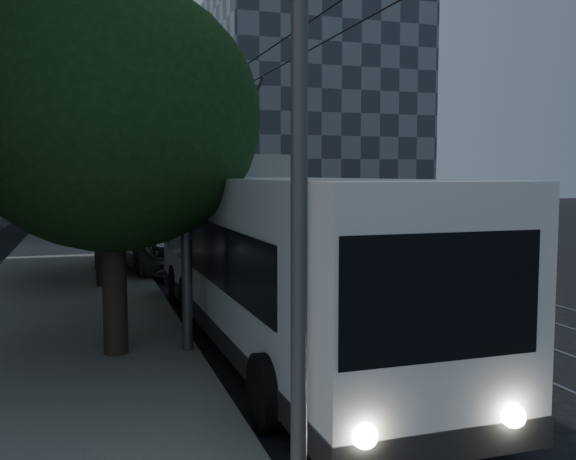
{
  "coord_description": "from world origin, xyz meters",
  "views": [
    {
      "loc": [
        -6.96,
        -14.96,
        3.44
      ],
      "look_at": [
        -1.01,
        3.88,
        1.71
      ],
      "focal_mm": 40.0,
      "sensor_mm": 36.0,
      "label": 1
    }
  ],
  "objects_px": {
    "car_white_c": "(130,216)",
    "car_white_d": "(151,213)",
    "car_white_b": "(162,223)",
    "pickup_silver": "(165,245)",
    "trolleybus": "(272,256)",
    "streetlamp_far": "(116,126)",
    "streetlamp_near": "(207,6)",
    "car_white_a": "(149,232)"
  },
  "relations": [
    {
      "from": "car_white_b",
      "to": "pickup_silver",
      "type": "bearing_deg",
      "value": -84.45
    },
    {
      "from": "car_white_c",
      "to": "streetlamp_near",
      "type": "distance_m",
      "value": 30.67
    },
    {
      "from": "pickup_silver",
      "to": "car_white_d",
      "type": "relative_size",
      "value": 1.47
    },
    {
      "from": "streetlamp_near",
      "to": "pickup_silver",
      "type": "bearing_deg",
      "value": 87.59
    },
    {
      "from": "car_white_d",
      "to": "streetlamp_far",
      "type": "xyz_separation_m",
      "value": [
        -2.69,
        -10.5,
        5.16
      ]
    },
    {
      "from": "trolleybus",
      "to": "streetlamp_near",
      "type": "distance_m",
      "value": 4.9
    },
    {
      "from": "car_white_a",
      "to": "car_white_c",
      "type": "bearing_deg",
      "value": 84.3
    },
    {
      "from": "trolleybus",
      "to": "car_white_c",
      "type": "xyz_separation_m",
      "value": [
        -0.87,
        29.7,
        -1.0
      ]
    },
    {
      "from": "car_white_a",
      "to": "car_white_d",
      "type": "bearing_deg",
      "value": 77.21
    },
    {
      "from": "streetlamp_far",
      "to": "trolleybus",
      "type": "bearing_deg",
      "value": -84.95
    },
    {
      "from": "car_white_b",
      "to": "car_white_c",
      "type": "bearing_deg",
      "value": 114.31
    },
    {
      "from": "car_white_b",
      "to": "streetlamp_near",
      "type": "bearing_deg",
      "value": -82.8
    },
    {
      "from": "pickup_silver",
      "to": "car_white_b",
      "type": "height_order",
      "value": "pickup_silver"
    },
    {
      "from": "pickup_silver",
      "to": "car_white_c",
      "type": "distance_m",
      "value": 18.85
    },
    {
      "from": "car_white_a",
      "to": "car_white_c",
      "type": "relative_size",
      "value": 0.79
    },
    {
      "from": "car_white_a",
      "to": "car_white_b",
      "type": "relative_size",
      "value": 0.75
    },
    {
      "from": "car_white_b",
      "to": "streetlamp_far",
      "type": "bearing_deg",
      "value": -134.95
    },
    {
      "from": "trolleybus",
      "to": "streetlamp_near",
      "type": "bearing_deg",
      "value": -163.1
    },
    {
      "from": "trolleybus",
      "to": "streetlamp_far",
      "type": "distance_m",
      "value": 22.62
    },
    {
      "from": "trolleybus",
      "to": "streetlamp_far",
      "type": "height_order",
      "value": "streetlamp_far"
    },
    {
      "from": "pickup_silver",
      "to": "car_white_d",
      "type": "xyz_separation_m",
      "value": [
        1.6,
        21.8,
        -0.15
      ]
    },
    {
      "from": "streetlamp_near",
      "to": "streetlamp_far",
      "type": "relative_size",
      "value": 1.11
    },
    {
      "from": "car_white_a",
      "to": "streetlamp_near",
      "type": "xyz_separation_m",
      "value": [
        -0.71,
        -19.64,
        5.84
      ]
    },
    {
      "from": "pickup_silver",
      "to": "car_white_d",
      "type": "bearing_deg",
      "value": 76.12
    },
    {
      "from": "car_white_c",
      "to": "car_white_d",
      "type": "height_order",
      "value": "car_white_c"
    },
    {
      "from": "car_white_c",
      "to": "car_white_d",
      "type": "xyz_separation_m",
      "value": [
        1.6,
        2.95,
        -0.03
      ]
    },
    {
      "from": "car_white_c",
      "to": "car_white_d",
      "type": "relative_size",
      "value": 1.08
    },
    {
      "from": "trolleybus",
      "to": "car_white_c",
      "type": "bearing_deg",
      "value": 90.77
    },
    {
      "from": "streetlamp_far",
      "to": "car_white_b",
      "type": "bearing_deg",
      "value": 33.54
    },
    {
      "from": "pickup_silver",
      "to": "car_white_a",
      "type": "height_order",
      "value": "pickup_silver"
    },
    {
      "from": "car_white_b",
      "to": "car_white_c",
      "type": "xyz_separation_m",
      "value": [
        -1.35,
        5.93,
        0.06
      ]
    },
    {
      "from": "car_white_d",
      "to": "pickup_silver",
      "type": "bearing_deg",
      "value": -78.68
    },
    {
      "from": "car_white_d",
      "to": "car_white_b",
      "type": "bearing_deg",
      "value": -76.11
    },
    {
      "from": "car_white_d",
      "to": "streetlamp_near",
      "type": "bearing_deg",
      "value": -78.07
    },
    {
      "from": "pickup_silver",
      "to": "car_white_b",
      "type": "relative_size",
      "value": 1.29
    },
    {
      "from": "car_white_c",
      "to": "car_white_b",
      "type": "bearing_deg",
      "value": -71.86
    },
    {
      "from": "car_white_b",
      "to": "car_white_d",
      "type": "distance_m",
      "value": 8.89
    },
    {
      "from": "car_white_b",
      "to": "car_white_c",
      "type": "height_order",
      "value": "car_white_c"
    },
    {
      "from": "car_white_d",
      "to": "streetlamp_near",
      "type": "relative_size",
      "value": 0.41
    },
    {
      "from": "car_white_d",
      "to": "trolleybus",
      "type": "bearing_deg",
      "value": -75.77
    },
    {
      "from": "trolleybus",
      "to": "car_white_a",
      "type": "distance_m",
      "value": 19.25
    },
    {
      "from": "trolleybus",
      "to": "car_white_d",
      "type": "relative_size",
      "value": 2.95
    }
  ]
}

